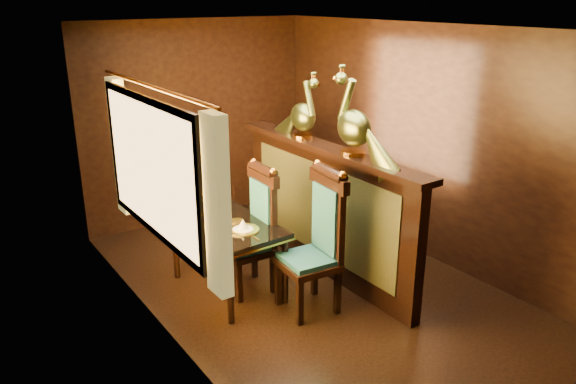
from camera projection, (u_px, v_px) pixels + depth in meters
name	position (u px, v px, depth m)	size (l,w,h in m)	color
ground	(317.00, 290.00, 5.55)	(5.00, 5.00, 0.00)	black
room_shell	(311.00, 135.00, 4.99)	(3.04, 5.04, 2.52)	black
partition	(325.00, 208.00, 5.71)	(0.26, 2.70, 1.36)	black
dining_table	(226.00, 229.00, 5.36)	(0.78, 1.24, 0.92)	black
chair_left	(320.00, 236.00, 5.05)	(0.53, 0.56, 1.36)	black
chair_right	(257.00, 225.00, 5.42)	(0.47, 0.51, 1.27)	black
peacock_left	(355.00, 112.00, 5.07)	(0.25, 0.68, 0.81)	#1A4F36
peacock_right	(303.00, 105.00, 5.70)	(0.22, 0.58, 0.69)	#1A4F36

